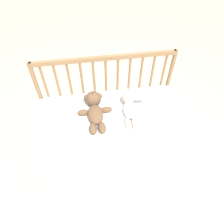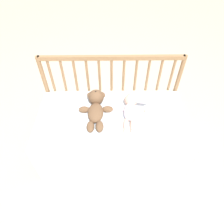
% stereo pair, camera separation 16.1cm
% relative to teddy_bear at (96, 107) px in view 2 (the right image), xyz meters
% --- Properties ---
extents(ground_plane, '(12.00, 12.00, 0.00)m').
position_rel_teddy_bear_xyz_m(ground_plane, '(0.14, -0.08, -0.52)').
color(ground_plane, '#C6B293').
extents(crib_mattress, '(1.25, 0.65, 0.46)m').
position_rel_teddy_bear_xyz_m(crib_mattress, '(0.14, -0.08, -0.28)').
color(crib_mattress, silver).
rests_on(crib_mattress, ground_plane).
extents(crib_rail, '(1.25, 0.04, 0.83)m').
position_rel_teddy_bear_xyz_m(crib_rail, '(0.14, 0.27, 0.08)').
color(crib_rail, '#997047').
rests_on(crib_rail, ground_plane).
extents(blanket, '(0.79, 0.52, 0.01)m').
position_rel_teddy_bear_xyz_m(blanket, '(0.14, -0.06, -0.05)').
color(blanket, white).
rests_on(blanket, crib_mattress).
extents(teddy_bear, '(0.29, 0.42, 0.14)m').
position_rel_teddy_bear_xyz_m(teddy_bear, '(0.00, 0.00, 0.00)').
color(teddy_bear, brown).
rests_on(teddy_bear, crib_mattress).
extents(baby, '(0.33, 0.38, 0.11)m').
position_rel_teddy_bear_xyz_m(baby, '(0.29, -0.02, -0.00)').
color(baby, white).
rests_on(baby, crib_mattress).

